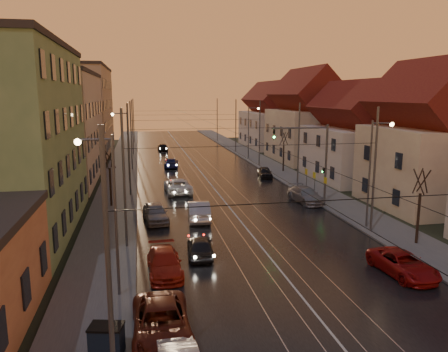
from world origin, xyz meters
TOP-DOWN VIEW (x-y plane):
  - ground at (0.00, 0.00)m, footprint 160.00×160.00m
  - road at (0.00, 40.00)m, footprint 16.00×120.00m
  - sidewalk_left at (-10.00, 40.00)m, footprint 4.00×120.00m
  - sidewalk_right at (10.00, 40.00)m, footprint 4.00×120.00m
  - tram_rail_0 at (-2.20, 40.00)m, footprint 0.06×120.00m
  - tram_rail_1 at (-0.77, 40.00)m, footprint 0.06×120.00m
  - tram_rail_2 at (0.77, 40.00)m, footprint 0.06×120.00m
  - tram_rail_3 at (2.20, 40.00)m, footprint 0.06×120.00m
  - apartment_left_2 at (-17.50, 34.00)m, footprint 10.00×20.00m
  - apartment_left_3 at (-17.50, 58.00)m, footprint 10.00×24.00m
  - house_right_1 at (17.00, 15.00)m, footprint 8.67×10.20m
  - house_right_2 at (17.00, 28.00)m, footprint 9.18×12.24m
  - house_right_3 at (17.00, 43.00)m, footprint 9.18×14.28m
  - house_right_4 at (17.00, 61.00)m, footprint 9.18×16.32m
  - catenary_pole_l_0 at (-8.60, -6.00)m, footprint 0.16×0.16m
  - catenary_pole_l_1 at (-8.60, 9.00)m, footprint 0.16×0.16m
  - catenary_pole_r_1 at (8.60, 9.00)m, footprint 0.16×0.16m
  - catenary_pole_l_2 at (-8.60, 24.00)m, footprint 0.16×0.16m
  - catenary_pole_r_2 at (8.60, 24.00)m, footprint 0.16×0.16m
  - catenary_pole_l_3 at (-8.60, 39.00)m, footprint 0.16×0.16m
  - catenary_pole_r_3 at (8.60, 39.00)m, footprint 0.16×0.16m
  - catenary_pole_l_4 at (-8.60, 54.00)m, footprint 0.16×0.16m
  - catenary_pole_r_4 at (8.60, 54.00)m, footprint 0.16×0.16m
  - catenary_pole_l_5 at (-8.60, 72.00)m, footprint 0.16×0.16m
  - catenary_pole_r_5 at (8.60, 72.00)m, footprint 0.16×0.16m
  - street_lamp_0 at (-9.10, 2.00)m, footprint 1.75×0.32m
  - street_lamp_1 at (9.10, 10.00)m, footprint 1.75×0.32m
  - street_lamp_2 at (-9.10, 30.00)m, footprint 1.75×0.32m
  - street_lamp_3 at (9.10, 46.00)m, footprint 1.75×0.32m
  - traffic_light_mast at (7.99, 18.00)m, footprint 5.30×0.32m
  - bare_tree_0 at (-10.20, 20.00)m, footprint 1.09×1.09m
  - bare_tree_1 at (10.20, 6.00)m, footprint 1.09×1.09m
  - bare_tree_2 at (10.40, 34.00)m, footprint 1.09×1.09m
  - driving_car_0 at (-4.13, 6.69)m, footprint 1.84×3.90m
  - driving_car_1 at (-3.15, 14.61)m, footprint 1.98×4.83m
  - driving_car_2 at (-3.94, 24.50)m, footprint 2.66×5.43m
  - driving_car_3 at (-3.45, 40.29)m, footprint 2.27×4.64m
  - driving_car_4 at (-3.60, 58.26)m, footprint 1.75×3.99m
  - parked_left_1 at (-6.95, -2.18)m, footprint 2.34×5.06m
  - parked_left_2 at (-6.44, 4.42)m, footprint 1.93×4.50m
  - parked_left_3 at (-6.55, 14.70)m, footprint 2.12×4.47m
  - parked_right_0 at (6.46, 1.78)m, footprint 2.41×4.67m
  - parked_right_1 at (7.30, 18.36)m, footprint 2.48×5.00m
  - parked_right_2 at (7.07, 30.94)m, footprint 1.93×3.84m
  - dumpster at (-9.04, -3.09)m, footprint 1.35×1.05m

SIDE VIEW (x-z plane):
  - ground at x=0.00m, z-range 0.00..0.00m
  - road at x=0.00m, z-range 0.00..0.04m
  - tram_rail_0 at x=-2.20m, z-range 0.04..0.07m
  - tram_rail_1 at x=-0.77m, z-range 0.04..0.07m
  - tram_rail_2 at x=0.77m, z-range 0.04..0.07m
  - tram_rail_3 at x=2.20m, z-range 0.04..0.07m
  - sidewalk_left at x=-10.00m, z-range 0.00..0.15m
  - sidewalk_right at x=10.00m, z-range 0.00..0.15m
  - parked_right_2 at x=7.07m, z-range 0.00..1.25m
  - parked_right_0 at x=6.46m, z-range 0.00..1.26m
  - parked_left_2 at x=-6.44m, z-range 0.00..1.29m
  - driving_car_0 at x=-4.13m, z-range 0.00..1.29m
  - driving_car_3 at x=-3.45m, z-range 0.00..1.30m
  - driving_car_4 at x=-3.60m, z-range 0.00..1.34m
  - parked_right_1 at x=7.30m, z-range 0.00..1.40m
  - dumpster at x=-9.04m, z-range 0.15..1.25m
  - parked_left_1 at x=-6.95m, z-range 0.00..1.41m
  - parked_left_3 at x=-6.55m, z-range 0.00..1.48m
  - driving_car_2 at x=-3.94m, z-range 0.00..1.48m
  - driving_car_1 at x=-3.15m, z-range 0.00..1.56m
  - bare_tree_0 at x=-10.20m, z-range -0.07..5.04m
  - bare_tree_1 at x=10.20m, z-range -0.07..5.04m
  - bare_tree_2 at x=10.40m, z-range -0.07..5.04m
  - catenary_pole_l_0 at x=-8.60m, z-range 0.00..9.00m
  - catenary_pole_l_1 at x=-8.60m, z-range 0.00..9.00m
  - catenary_pole_r_1 at x=8.60m, z-range 0.00..9.00m
  - catenary_pole_l_2 at x=-8.60m, z-range 0.00..9.00m
  - catenary_pole_r_2 at x=8.60m, z-range 0.00..9.00m
  - catenary_pole_l_3 at x=-8.60m, z-range 0.00..9.00m
  - catenary_pole_r_3 at x=8.60m, z-range 0.00..9.00m
  - catenary_pole_l_4 at x=-8.60m, z-range 0.00..9.00m
  - catenary_pole_r_4 at x=8.60m, z-range 0.00..9.00m
  - catenary_pole_l_5 at x=-8.60m, z-range 0.00..9.00m
  - catenary_pole_r_5 at x=8.60m, z-range 0.00..9.00m
  - traffic_light_mast at x=7.99m, z-range 1.00..8.20m
  - house_right_2 at x=17.00m, z-range 0.04..9.24m
  - street_lamp_0 at x=-9.10m, z-range 0.89..8.89m
  - street_lamp_1 at x=9.10m, z-range 0.89..8.89m
  - street_lamp_2 at x=-9.10m, z-range 0.89..8.89m
  - street_lamp_3 at x=9.10m, z-range 0.89..8.89m
  - house_right_4 at x=17.00m, z-range 0.05..10.05m
  - house_right_1 at x=17.00m, z-range 0.05..10.85m
  - house_right_3 at x=17.00m, z-range 0.05..11.55m
  - apartment_left_2 at x=-17.50m, z-range 0.00..12.00m
  - apartment_left_3 at x=-17.50m, z-range 0.00..14.00m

